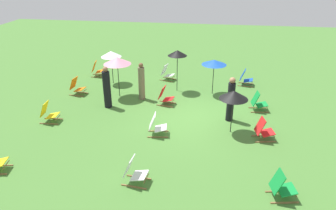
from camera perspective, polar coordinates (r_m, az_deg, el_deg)
The scene contains 20 objects.
ground_plane at distance 12.75m, azimuth 5.35°, elevation -2.36°, with size 40.00×40.00×0.00m, color #477A33.
deckchair_0 at distance 15.38m, azimuth -16.28°, elevation 3.17°, with size 0.57×0.82×0.83m.
deckchair_1 at distance 17.58m, azimuth -12.78°, elevation 6.33°, with size 0.58×0.82×0.83m.
deckchair_2 at distance 13.70m, azimuth 16.13°, elevation 0.45°, with size 0.57×0.81×0.83m.
deckchair_3 at distance 11.59m, azimuth 17.00°, elevation -4.41°, with size 0.61×0.84×0.83m.
deckchair_4 at distance 16.35m, azimuth 13.91°, elevation 4.76°, with size 0.58×0.82×0.83m.
deckchair_6 at distance 13.73m, azimuth -0.53°, elevation 1.54°, with size 0.60×0.83×0.83m.
deckchair_7 at distance 16.59m, azimuth -0.18°, elevation 5.82°, with size 0.69×0.87×0.83m.
deckchair_8 at distance 13.13m, azimuth -20.93°, elevation -1.40°, with size 0.51×0.78×0.83m.
deckchair_9 at distance 9.12m, azimuth 20.00°, elevation -13.82°, with size 0.60×0.83×0.83m.
deckchair_10 at distance 9.16m, azimuth -6.19°, elevation -12.00°, with size 0.55×0.81×0.83m.
deckchair_11 at distance 11.38m, azimuth -2.11°, elevation -3.78°, with size 0.57×0.81×0.83m.
umbrella_0 at distance 14.60m, azimuth 8.41°, elevation 7.70°, with size 1.14×1.14×1.67m.
umbrella_1 at distance 16.05m, azimuth -10.33°, elevation 9.12°, with size 1.02×1.02×1.69m.
umbrella_2 at distance 14.29m, azimuth -9.23°, elevation 7.97°, with size 1.24×1.24×1.88m.
umbrella_3 at distance 11.30m, azimuth 11.90°, elevation 1.81°, with size 1.03×1.03×1.65m.
umbrella_4 at distance 14.72m, azimuth 1.73°, elevation 9.43°, with size 0.90×0.90×2.02m.
person_0 at distance 14.15m, azimuth -4.85°, elevation 4.16°, with size 0.39×0.39×1.72m.
person_1 at distance 12.40m, azimuth 11.35°, elevation 0.90°, with size 0.30×0.30×1.81m.
person_2 at distance 13.55m, azimuth -11.08°, elevation 2.99°, with size 0.38×0.38×1.83m.
Camera 1 is at (-11.30, -0.43, 5.89)m, focal length 33.45 mm.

